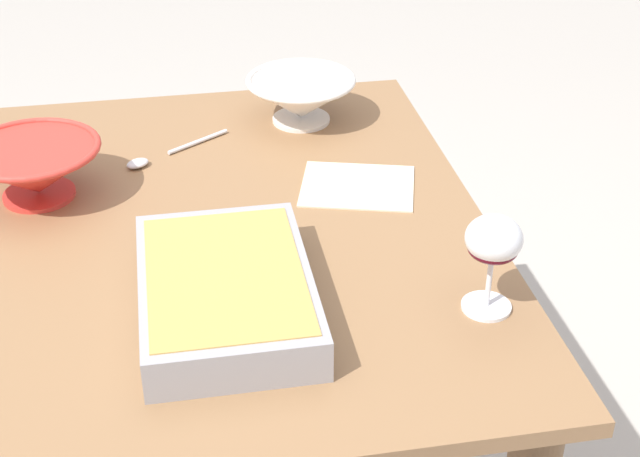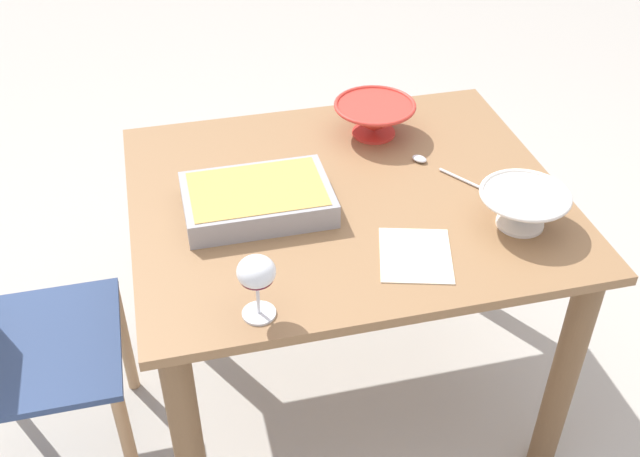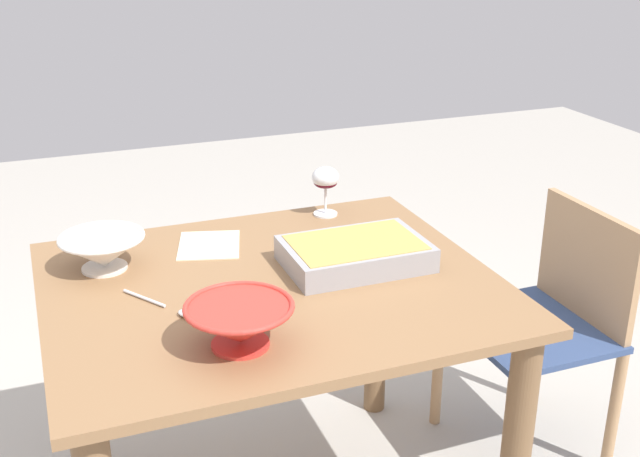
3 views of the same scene
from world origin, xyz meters
The scene contains 7 objects.
dining_table centered at (0.00, 0.00, 0.61)m, with size 1.12×0.95×0.76m.
wine_glass centered at (-0.30, -0.39, 0.87)m, with size 0.08×0.08×0.15m.
casserole_dish centered at (-0.24, -0.02, 0.80)m, with size 0.37×0.25×0.07m.
mixing_bowl centered at (0.16, 0.28, 0.82)m, with size 0.24×0.24×0.10m.
small_bowl centered at (0.38, -0.23, 0.81)m, with size 0.22×0.22×0.10m.
serving_spoon centered at (0.26, 0.07, 0.77)m, with size 0.14×0.21×0.01m.
napkin centered at (0.09, -0.28, 0.76)m, with size 0.17×0.20×0.00m, color beige.
Camera 1 is at (-1.36, 0.05, 1.59)m, focal length 52.88 mm.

